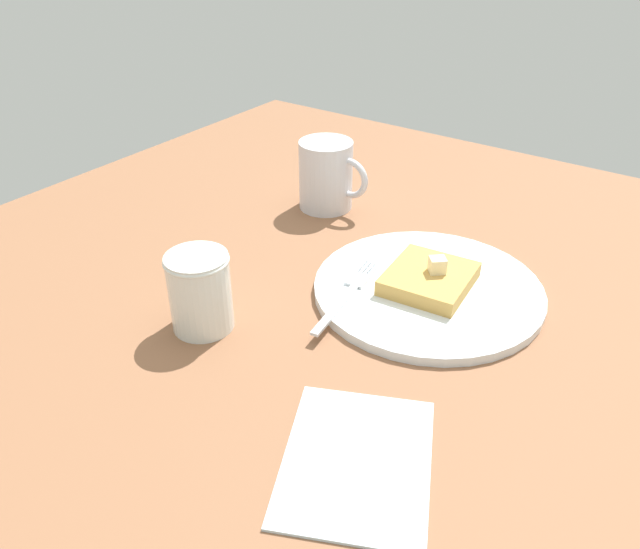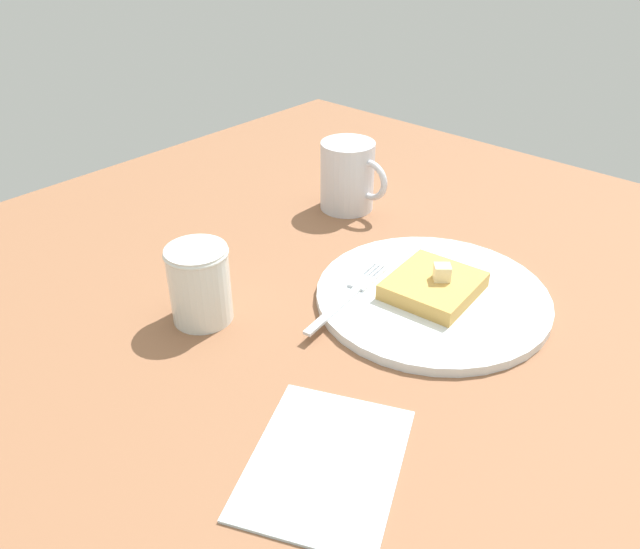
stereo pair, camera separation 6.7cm
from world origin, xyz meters
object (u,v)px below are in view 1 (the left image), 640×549
napkin (357,460)px  plate (428,289)px  coffee_mug (327,175)px  syrup_jar (200,295)px  fork (349,290)px

napkin → plate: bearing=104.3°
napkin → coffee_mug: coffee_mug is taller
plate → coffee_mug: size_ratio=2.43×
plate → syrup_jar: size_ratio=3.05×
fork → syrup_jar: bearing=-127.5°
plate → syrup_jar: bearing=-130.9°
plate → coffee_mug: bearing=151.7°
syrup_jar → coffee_mug: size_ratio=0.80×
plate → napkin: size_ratio=1.69×
syrup_jar → napkin: syrup_jar is taller
napkin → coffee_mug: size_ratio=1.43×
fork → napkin: 23.49cm
napkin → coffee_mug: 47.80cm
plate → coffee_mug: (-22.45, 12.07, 4.34)cm
plate → syrup_jar: syrup_jar is taller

